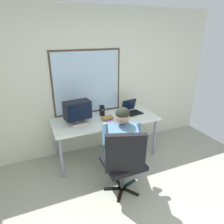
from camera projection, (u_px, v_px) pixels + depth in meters
wall_rear at (95, 83)px, 3.62m from camera, size 4.78×0.08×2.57m
desk at (105, 122)px, 3.48m from camera, size 1.81×0.74×0.75m
office_chair at (124, 160)px, 2.62m from camera, size 0.59×0.62×1.04m
person_seated at (121, 144)px, 2.85m from camera, size 0.68×0.89×1.27m
crt_monitor at (77, 110)px, 3.19m from camera, size 0.44×0.28×0.38m
laptop at (131, 109)px, 3.70m from camera, size 0.35×0.34×0.23m
wine_glass at (121, 116)px, 3.33m from camera, size 0.07×0.07×0.14m
desk_speaker at (102, 110)px, 3.56m from camera, size 0.08×0.10×0.18m
book_stack at (108, 118)px, 3.41m from camera, size 0.20×0.13×0.05m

